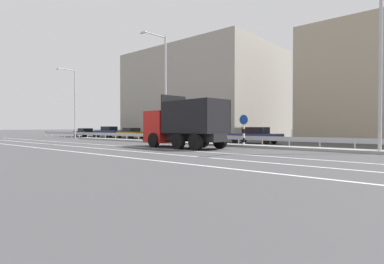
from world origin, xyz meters
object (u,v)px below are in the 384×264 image
object	(u,v)px
street_lamp_2	(380,48)
parked_car_0	(85,132)
parked_car_2	(131,133)
parked_car_5	(255,135)
parked_car_3	(165,134)
median_road_sign	(244,130)
street_lamp_1	(164,83)
parked_car_4	(203,134)
street_lamp_0	(74,100)
dump_truck	(176,128)
parked_car_1	(109,132)

from	to	relation	value
street_lamp_2	parked_car_0	xyz separation A→B (m)	(-38.85, 4.70, -5.04)
parked_car_2	parked_car_5	world-z (taller)	parked_car_5
parked_car_3	median_road_sign	bearing A→B (deg)	-110.45
street_lamp_1	parked_car_4	size ratio (longest dim) A/B	2.30
street_lamp_0	dump_truck	bearing A→B (deg)	-8.88
parked_car_3	parked_car_0	bearing A→B (deg)	91.27
dump_truck	parked_car_3	xyz separation A→B (m)	(-9.79, 8.33, -0.66)
parked_car_1	parked_car_5	size ratio (longest dim) A/B	0.94
street_lamp_2	parked_car_3	size ratio (longest dim) A/B	2.13
parked_car_0	parked_car_1	xyz separation A→B (m)	(5.20, 0.68, 0.11)
parked_car_4	parked_car_2	bearing A→B (deg)	-93.38
dump_truck	street_lamp_2	xyz separation A→B (m)	(12.11, 3.21, 4.34)
parked_car_2	parked_car_5	distance (m)	18.06
street_lamp_1	parked_car_4	xyz separation A→B (m)	(0.72, 4.74, -4.62)
dump_truck	parked_car_0	distance (m)	27.89
street_lamp_2	dump_truck	bearing A→B (deg)	-165.13
street_lamp_2	parked_car_0	bearing A→B (deg)	173.10
street_lamp_1	parked_car_5	world-z (taller)	street_lamp_1
street_lamp_2	parked_car_2	xyz separation A→B (m)	(-28.45, 5.27, -5.00)
street_lamp_1	parked_car_1	size ratio (longest dim) A/B	2.10
parked_car_3	parked_car_4	bearing A→B (deg)	-94.07
parked_car_3	street_lamp_1	bearing A→B (deg)	-135.00
median_road_sign	parked_car_1	distance (m)	25.67
median_road_sign	parked_car_4	bearing A→B (deg)	148.72
street_lamp_1	dump_truck	bearing A→B (deg)	-34.56
parked_car_5	dump_truck	bearing A→B (deg)	166.00
parked_car_1	parked_car_4	distance (m)	17.66
dump_truck	street_lamp_1	world-z (taller)	street_lamp_1
street_lamp_1	parked_car_0	xyz separation A→B (m)	(-22.12, 4.73, -4.74)
dump_truck	parked_car_4	world-z (taller)	dump_truck
parked_car_4	parked_car_5	bearing A→B (deg)	93.51
dump_truck	parked_car_5	bearing A→B (deg)	-6.98
dump_truck	parked_car_1	xyz separation A→B (m)	(-21.54, 8.59, -0.59)
street_lamp_2	parked_car_0	distance (m)	39.45
parked_car_0	parked_car_4	world-z (taller)	parked_car_4
parked_car_4	parked_car_3	bearing A→B (deg)	-94.74
street_lamp_2	median_road_sign	bearing A→B (deg)	178.91
dump_truck	parked_car_1	distance (m)	23.20
parked_car_0	parked_car_4	size ratio (longest dim) A/B	0.97
median_road_sign	street_lamp_2	world-z (taller)	street_lamp_2
parked_car_5	street_lamp_2	bearing A→B (deg)	-118.69
street_lamp_2	parked_car_0	world-z (taller)	street_lamp_2
dump_truck	parked_car_0	xyz separation A→B (m)	(-26.74, 7.91, -0.70)
parked_car_5	street_lamp_1	bearing A→B (deg)	126.80
parked_car_2	parked_car_0	bearing A→B (deg)	96.88
parked_car_2	parked_car_1	bearing A→B (deg)	92.53
street_lamp_1	parked_car_3	distance (m)	8.68
street_lamp_1	parked_car_1	xyz separation A→B (m)	(-16.92, 5.41, -4.63)
parked_car_2	parked_car_4	world-z (taller)	parked_car_4
street_lamp_2	parked_car_1	world-z (taller)	street_lamp_2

